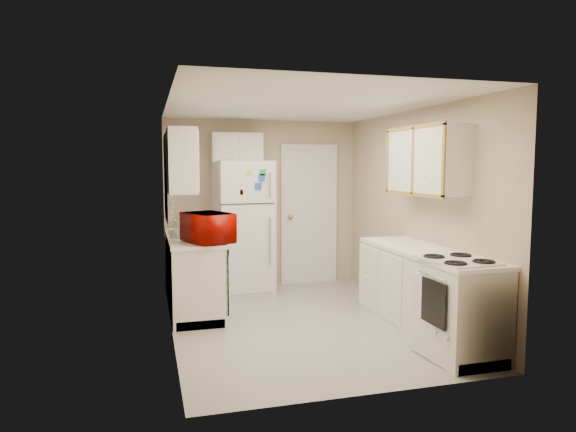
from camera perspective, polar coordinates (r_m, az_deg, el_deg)
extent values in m
plane|color=#B5B0A8|center=(5.88, 1.32, -11.69)|extent=(3.80, 3.80, 0.00)
plane|color=white|center=(5.65, 1.38, 12.22)|extent=(3.80, 3.80, 0.00)
plane|color=#BFA88F|center=(5.41, -13.00, -0.36)|extent=(3.80, 3.80, 0.00)
plane|color=#BFA88F|center=(6.19, 13.86, 0.36)|extent=(3.80, 3.80, 0.00)
plane|color=#BFA88F|center=(7.48, -2.85, 1.39)|extent=(2.80, 2.80, 0.00)
plane|color=#BFA88F|center=(3.87, 9.47, -2.61)|extent=(2.80, 2.80, 0.00)
cube|color=silver|center=(6.43, -10.51, -6.14)|extent=(0.60, 1.80, 0.90)
cube|color=black|center=(5.87, -7.17, -6.81)|extent=(0.03, 0.58, 0.72)
cube|color=gray|center=(6.51, -10.69, -2.34)|extent=(0.54, 0.74, 0.16)
imported|color=#A00700|center=(5.74, -8.84, -1.45)|extent=(0.68, 0.53, 0.40)
imported|color=white|center=(7.05, -11.50, -0.60)|extent=(0.09, 0.09, 0.18)
cube|color=silver|center=(6.43, -13.12, 4.14)|extent=(0.10, 0.98, 1.08)
cube|color=silver|center=(5.61, -11.70, 6.02)|extent=(0.30, 0.45, 0.70)
cube|color=silver|center=(7.15, -5.08, -1.17)|extent=(0.80, 0.78, 1.81)
cube|color=silver|center=(7.24, -5.74, 7.57)|extent=(0.70, 0.30, 0.40)
cube|color=silver|center=(7.63, 2.36, 0.13)|extent=(0.86, 0.06, 2.08)
cube|color=silver|center=(5.48, 15.02, -8.30)|extent=(0.60, 2.00, 0.90)
cube|color=silver|center=(4.95, 18.19, -10.68)|extent=(0.56, 0.67, 0.77)
cube|color=silver|center=(5.66, 15.15, 5.93)|extent=(0.30, 1.20, 0.70)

